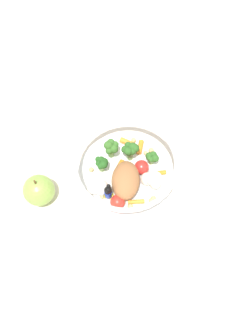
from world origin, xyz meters
The scene contains 4 objects.
ground_plane centered at (0.00, 0.00, 0.00)m, with size 2.40×2.40×0.00m, color silver.
food_container centered at (0.02, 0.01, 0.03)m, with size 0.21×0.21×0.06m.
loose_apple centered at (-0.08, -0.14, 0.03)m, with size 0.06×0.06×0.08m.
folded_napkin centered at (0.11, 0.22, 0.00)m, with size 0.12×0.14×0.01m, color white.
Camera 1 is at (0.26, -0.25, 0.73)m, focal length 40.61 mm.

